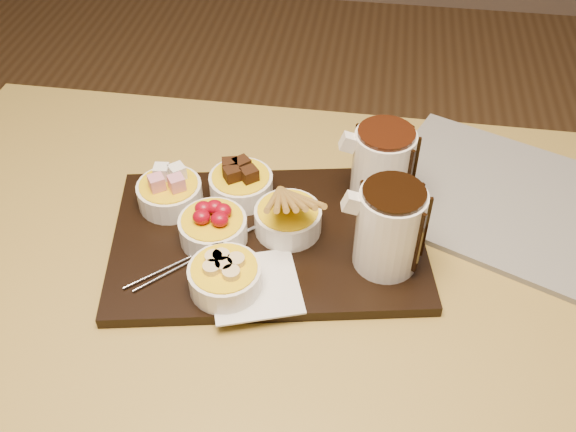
# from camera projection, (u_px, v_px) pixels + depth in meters

# --- Properties ---
(dining_table) EXTENTS (1.20, 0.80, 0.75)m
(dining_table) POSITION_uv_depth(u_px,v_px,m) (265.00, 304.00, 1.01)
(dining_table) COLOR #A3883C
(dining_table) RESTS_ON ground
(serving_board) EXTENTS (0.51, 0.38, 0.02)m
(serving_board) POSITION_uv_depth(u_px,v_px,m) (268.00, 239.00, 0.96)
(serving_board) COLOR black
(serving_board) RESTS_ON dining_table
(napkin) EXTENTS (0.15, 0.15, 0.00)m
(napkin) POSITION_uv_depth(u_px,v_px,m) (255.00, 285.00, 0.88)
(napkin) COLOR white
(napkin) RESTS_ON serving_board
(bowl_marshmallows) EXTENTS (0.10, 0.10, 0.04)m
(bowl_marshmallows) POSITION_uv_depth(u_px,v_px,m) (170.00, 194.00, 0.99)
(bowl_marshmallows) COLOR white
(bowl_marshmallows) RESTS_ON serving_board
(bowl_cake) EXTENTS (0.10, 0.10, 0.04)m
(bowl_cake) POSITION_uv_depth(u_px,v_px,m) (241.00, 186.00, 1.01)
(bowl_cake) COLOR white
(bowl_cake) RESTS_ON serving_board
(bowl_strawberries) EXTENTS (0.10, 0.10, 0.04)m
(bowl_strawberries) POSITION_uv_depth(u_px,v_px,m) (213.00, 229.00, 0.94)
(bowl_strawberries) COLOR white
(bowl_strawberries) RESTS_ON serving_board
(bowl_biscotti) EXTENTS (0.10, 0.10, 0.04)m
(bowl_biscotti) POSITION_uv_depth(u_px,v_px,m) (288.00, 220.00, 0.95)
(bowl_biscotti) COLOR white
(bowl_biscotti) RESTS_ON serving_board
(bowl_bananas) EXTENTS (0.10, 0.10, 0.04)m
(bowl_bananas) POSITION_uv_depth(u_px,v_px,m) (225.00, 278.00, 0.87)
(bowl_bananas) COLOR white
(bowl_bananas) RESTS_ON serving_board
(pitcher_dark_chocolate) EXTENTS (0.11, 0.11, 0.13)m
(pitcher_dark_chocolate) POSITION_uv_depth(u_px,v_px,m) (389.00, 229.00, 0.87)
(pitcher_dark_chocolate) COLOR silver
(pitcher_dark_chocolate) RESTS_ON serving_board
(pitcher_milk_chocolate) EXTENTS (0.11, 0.11, 0.13)m
(pitcher_milk_chocolate) POSITION_uv_depth(u_px,v_px,m) (382.00, 169.00, 0.97)
(pitcher_milk_chocolate) COLOR silver
(pitcher_milk_chocolate) RESTS_ON serving_board
(fondue_skewers) EXTENTS (0.20, 0.21, 0.01)m
(fondue_skewers) POSITION_uv_depth(u_px,v_px,m) (206.00, 249.00, 0.93)
(fondue_skewers) COLOR silver
(fondue_skewers) RESTS_ON serving_board
(newspaper) EXTENTS (0.48, 0.44, 0.01)m
(newspaper) POSITION_uv_depth(u_px,v_px,m) (506.00, 200.00, 1.03)
(newspaper) COLOR beige
(newspaper) RESTS_ON dining_table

